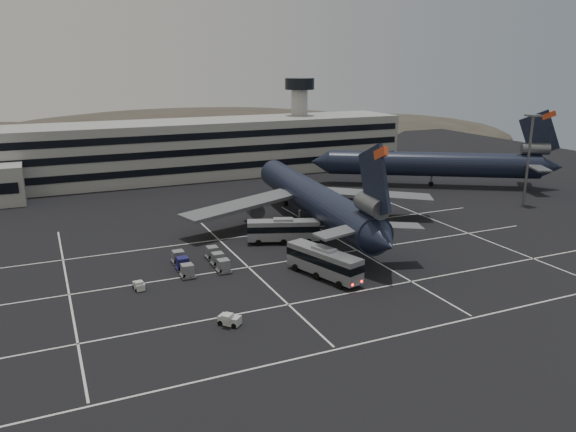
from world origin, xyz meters
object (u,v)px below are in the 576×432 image
object	(u,v)px
bus_far	(283,229)
tug_a	(139,286)
trijet_main	(314,198)
uld_cluster	(200,262)
bus_near	(324,261)

from	to	relation	value
bus_far	tug_a	bearing A→B (deg)	133.04
trijet_main	tug_a	xyz separation A→B (m)	(-33.27, -16.26, -4.68)
bus_far	tug_a	xyz separation A→B (m)	(-24.71, -10.22, -1.67)
tug_a	uld_cluster	bearing A→B (deg)	20.77
trijet_main	tug_a	world-z (taller)	trijet_main
trijet_main	bus_far	world-z (taller)	trijet_main
bus_near	uld_cluster	world-z (taller)	bus_near
trijet_main	tug_a	size ratio (longest dim) A/B	27.13
trijet_main	uld_cluster	bearing A→B (deg)	-148.21
bus_near	tug_a	bearing A→B (deg)	148.72
bus_near	bus_far	xyz separation A→B (m)	(1.03, 16.04, -0.09)
bus_near	tug_a	world-z (taller)	bus_near
bus_near	bus_far	bearing A→B (deg)	68.87
trijet_main	bus_near	size ratio (longest dim) A/B	4.67
tug_a	uld_cluster	xyz separation A→B (m)	(9.39, 4.63, 0.34)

